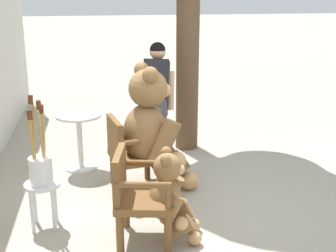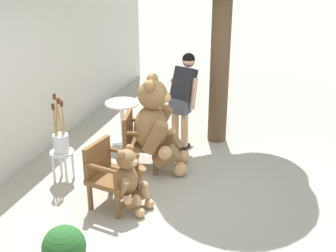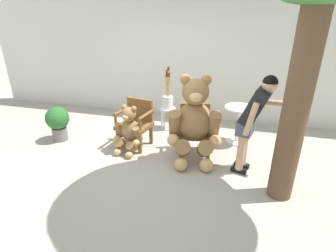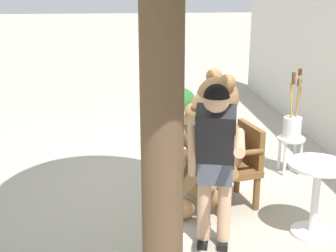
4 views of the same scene
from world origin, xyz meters
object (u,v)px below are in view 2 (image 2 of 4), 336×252
person_visitor (183,94)px  white_stool (63,158)px  potted_plant (65,252)px  brush_bucket (60,139)px  teddy_bear_large (156,125)px  round_side_table (122,118)px  teddy_bear_small (129,179)px  wooden_chair_left (109,173)px  wooden_chair_right (139,139)px

person_visitor → white_stool: size_ratio=3.37×
potted_plant → brush_bucket: bearing=30.2°
person_visitor → teddy_bear_large: bearing=169.9°
person_visitor → round_side_table: person_visitor is taller
potted_plant → teddy_bear_small: bearing=-3.0°
wooden_chair_left → wooden_chair_right: 1.10m
teddy_bear_small → wooden_chair_left: bearing=86.2°
white_stool → brush_bucket: brush_bucket is taller
wooden_chair_right → teddy_bear_small: size_ratio=0.99×
wooden_chair_right → teddy_bear_large: bearing=-83.8°
teddy_bear_large → brush_bucket: bearing=123.4°
wooden_chair_left → teddy_bear_large: bearing=-12.9°
teddy_bear_large → wooden_chair_right: bearing=96.2°
teddy_bear_large → brush_bucket: size_ratio=1.68×
brush_bucket → potted_plant: (-1.89, -1.10, -0.25)m
person_visitor → brush_bucket: bearing=141.5°
wooden_chair_right → round_side_table: 0.94m
white_stool → round_side_table: 1.50m
teddy_bear_small → round_side_table: size_ratio=1.20×
brush_bucket → potted_plant: 2.20m
teddy_bear_large → potted_plant: bearing=178.9°
wooden_chair_left → brush_bucket: (0.37, 0.89, 0.19)m
person_visitor → round_side_table: bearing=100.0°
teddy_bear_large → brush_bucket: (-0.76, 1.15, -0.06)m
teddy_bear_large → white_stool: size_ratio=3.14×
wooden_chair_right → teddy_bear_small: bearing=-165.6°
teddy_bear_small → potted_plant: 1.51m
wooden_chair_right → round_side_table: wooden_chair_right is taller
teddy_bear_small → brush_bucket: (0.39, 1.18, 0.23)m
wooden_chair_right → teddy_bear_large: teddy_bear_large is taller
teddy_bear_large → potted_plant: teddy_bear_large is taller
person_visitor → brush_bucket: person_visitor is taller
teddy_bear_large → potted_plant: size_ratio=2.13×
wooden_chair_left → teddy_bear_small: teddy_bear_small is taller
person_visitor → round_side_table: size_ratio=2.15×
wooden_chair_left → wooden_chair_right: size_ratio=1.00×
teddy_bear_small → person_visitor: person_visitor is taller
wooden_chair_left → person_visitor: size_ratio=0.56×
brush_bucket → person_visitor: bearing=-38.5°
wooden_chair_left → person_visitor: bearing=-11.7°
teddy_bear_small → white_stool: size_ratio=1.88×
person_visitor → potted_plant: 3.57m
wooden_chair_left → teddy_bear_large: size_ratio=0.59×
teddy_bear_large → white_stool: 1.42m
potted_plant → wooden_chair_right: bearing=4.5°
wooden_chair_right → potted_plant: size_ratio=1.26×
wooden_chair_left → teddy_bear_large: (1.12, -0.26, 0.25)m
white_stool → brush_bucket: bearing=100.8°
teddy_bear_large → teddy_bear_small: 1.18m
wooden_chair_left → brush_bucket: brush_bucket is taller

